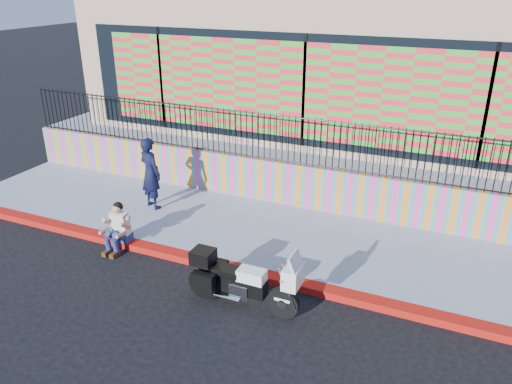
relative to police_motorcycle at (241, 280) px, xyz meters
The scene contains 10 objects.
ground 1.26m from the police_motorcycle, 123.86° to the left, with size 90.00×90.00×0.00m, color black.
red_curb 1.23m from the police_motorcycle, 123.86° to the left, with size 16.00×0.30×0.15m, color red.
sidewalk 2.71m from the police_motorcycle, 103.72° to the left, with size 16.00×3.00×0.15m, color #8F97AC.
mural_wall 4.24m from the police_motorcycle, 98.59° to the left, with size 16.00×0.20×1.10m, color #F94199.
metal_fence 4.44m from the police_motorcycle, 98.59° to the left, with size 15.80×0.04×1.20m, color black, non-canonical shape.
elevated_platform 9.32m from the police_motorcycle, 93.90° to the left, with size 16.00×10.00×1.25m, color #8F97AC.
storefront_building 9.49m from the police_motorcycle, 93.99° to the left, with size 14.00×8.06×4.00m.
police_motorcycle is the anchor object (origin of this frame).
police_officer 4.58m from the police_motorcycle, 144.48° to the left, with size 0.66×0.43×1.81m, color black.
seated_man 3.39m from the police_motorcycle, 167.58° to the left, with size 0.54×0.71×1.06m.
Camera 1 is at (3.88, -7.69, 5.50)m, focal length 35.00 mm.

